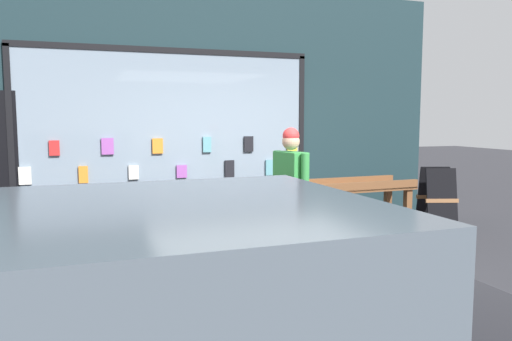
{
  "coord_description": "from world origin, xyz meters",
  "views": [
    {
      "loc": [
        -1.95,
        -5.02,
        1.75
      ],
      "look_at": [
        0.13,
        0.87,
        1.08
      ],
      "focal_mm": 35.0,
      "sensor_mm": 36.0,
      "label": 1
    }
  ],
  "objects_px": {
    "person_browsing": "(291,184)",
    "sandwich_board_sign": "(437,199)",
    "display_table_left": "(137,201)",
    "small_dog": "(331,235)",
    "display_table_right": "(333,194)"
  },
  "relations": [
    {
      "from": "person_browsing",
      "to": "sandwich_board_sign",
      "type": "xyz_separation_m",
      "value": [
        2.82,
        0.8,
        -0.45
      ]
    },
    {
      "from": "person_browsing",
      "to": "small_dog",
      "type": "bearing_deg",
      "value": -120.79
    },
    {
      "from": "display_table_left",
      "to": "display_table_right",
      "type": "distance_m",
      "value": 2.66
    },
    {
      "from": "display_table_right",
      "to": "person_browsing",
      "type": "xyz_separation_m",
      "value": [
        -0.91,
        -0.62,
        0.25
      ]
    },
    {
      "from": "display_table_right",
      "to": "sandwich_board_sign",
      "type": "distance_m",
      "value": 1.93
    },
    {
      "from": "display_table_left",
      "to": "sandwich_board_sign",
      "type": "height_order",
      "value": "sandwich_board_sign"
    },
    {
      "from": "small_dog",
      "to": "sandwich_board_sign",
      "type": "distance_m",
      "value": 2.54
    },
    {
      "from": "display_table_right",
      "to": "person_browsing",
      "type": "relative_size",
      "value": 1.46
    },
    {
      "from": "person_browsing",
      "to": "small_dog",
      "type": "height_order",
      "value": "person_browsing"
    },
    {
      "from": "person_browsing",
      "to": "sandwich_board_sign",
      "type": "bearing_deg",
      "value": -86.91
    },
    {
      "from": "display_table_right",
      "to": "person_browsing",
      "type": "distance_m",
      "value": 1.13
    },
    {
      "from": "display_table_right",
      "to": "small_dog",
      "type": "xyz_separation_m",
      "value": [
        -0.43,
        -0.77,
        -0.38
      ]
    },
    {
      "from": "display_table_right",
      "to": "sandwich_board_sign",
      "type": "bearing_deg",
      "value": 5.44
    },
    {
      "from": "small_dog",
      "to": "sandwich_board_sign",
      "type": "height_order",
      "value": "sandwich_board_sign"
    },
    {
      "from": "display_table_left",
      "to": "small_dog",
      "type": "xyz_separation_m",
      "value": [
        2.23,
        -0.78,
        -0.42
      ]
    }
  ]
}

